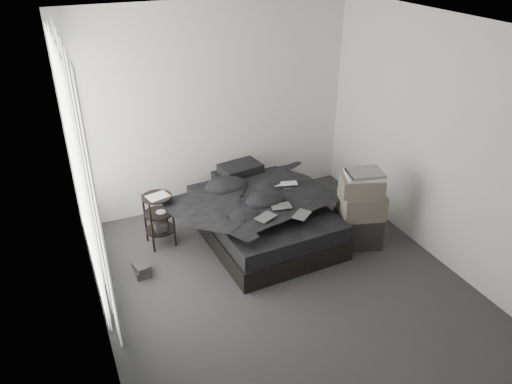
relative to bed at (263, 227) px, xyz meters
name	(u,v)px	position (x,y,z in m)	size (l,w,h in m)	color
floor	(287,289)	(-0.19, -1.02, -0.12)	(3.60, 4.20, 0.01)	#303033
ceiling	(297,30)	(-0.19, -1.02, 2.48)	(3.60, 4.20, 0.01)	white
wall_back	(214,108)	(-0.19, 1.08, 1.18)	(3.60, 0.01, 2.60)	silver
wall_front	(459,328)	(-0.19, -3.12, 1.18)	(3.60, 0.01, 2.60)	silver
wall_left	(87,219)	(-1.99, -1.02, 1.18)	(0.01, 4.20, 2.60)	silver
wall_right	(445,146)	(1.61, -1.02, 1.18)	(0.01, 4.20, 2.60)	silver
window_left	(76,167)	(-1.97, -0.12, 1.23)	(0.02, 2.00, 2.30)	white
curtain_left	(83,173)	(-1.92, -0.12, 1.16)	(0.06, 2.12, 2.48)	white
bed	(263,227)	(0.00, 0.00, 0.00)	(1.35, 1.78, 0.24)	black
mattress	(263,212)	(0.00, 0.00, 0.22)	(1.29, 1.73, 0.19)	black
duvet	(265,199)	(0.00, -0.04, 0.41)	(1.31, 1.52, 0.21)	black
pillow_lower	(236,177)	(-0.08, 0.69, 0.37)	(0.53, 0.36, 0.12)	black
pillow_upper	(240,168)	(-0.02, 0.67, 0.49)	(0.50, 0.35, 0.11)	black
laptop	(286,181)	(0.33, 0.06, 0.53)	(0.28, 0.18, 0.02)	silver
comic_a	(266,212)	(-0.19, -0.48, 0.52)	(0.22, 0.15, 0.01)	black
comic_b	(281,201)	(0.06, -0.34, 0.53)	(0.22, 0.15, 0.01)	black
comic_c	(302,209)	(0.18, -0.60, 0.53)	(0.22, 0.15, 0.01)	black
side_stand	(159,221)	(-1.17, 0.33, 0.19)	(0.34, 0.34, 0.63)	black
papers	(158,196)	(-1.16, 0.32, 0.51)	(0.24, 0.18, 0.01)	white
floor_books	(142,269)	(-1.51, -0.18, -0.05)	(0.14, 0.20, 0.14)	black
box_lower	(358,229)	(0.96, -0.57, 0.07)	(0.51, 0.40, 0.38)	black
box_mid	(362,204)	(0.96, -0.59, 0.40)	(0.48, 0.38, 0.29)	#5A5347
box_upper	(362,185)	(0.95, -0.57, 0.65)	(0.46, 0.37, 0.20)	#5A5347
art_book_white	(364,175)	(0.96, -0.57, 0.77)	(0.39, 0.31, 0.04)	silver
art_book_snake	(365,173)	(0.96, -0.59, 0.80)	(0.38, 0.30, 0.04)	silver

